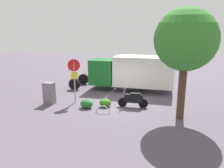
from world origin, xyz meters
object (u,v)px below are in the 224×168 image
Objects in this scene: box_truck_near at (130,71)px; motorcycle at (133,99)px; stop_sign at (74,74)px; utility_cabinet at (49,93)px; street_tree at (186,40)px; bike_rack_hoop at (103,113)px.

box_truck_near is 4.38× the size of motorcycle.
box_truck_near is at bearing -81.46° from motorcycle.
stop_sign is at bearing 53.01° from box_truck_near.
utility_cabinet is (4.48, 4.39, -0.84)m from box_truck_near.
street_tree is 5.78m from bike_rack_hoop.
utility_cabinet is at bearing 2.79° from motorcycle.
motorcycle is 0.32× the size of street_tree.
box_truck_near is 6.50m from street_tree.
stop_sign is (3.77, -0.08, 1.34)m from motorcycle.
street_tree is at bearing 175.86° from utility_cabinet.
motorcycle is (-0.77, 3.88, -1.00)m from box_truck_near.
motorcycle is 1.33× the size of utility_cabinet.
box_truck_near is 9.34× the size of bike_rack_hoop.
stop_sign reaches higher than box_truck_near.
box_truck_near reaches higher than motorcycle.
box_truck_near is 2.84× the size of stop_sign.
street_tree is 8.56m from utility_cabinet.
street_tree is (-6.38, 1.15, 2.17)m from stop_sign.
motorcycle is 4.50m from street_tree.
motorcycle is 2.13× the size of bike_rack_hoop.
box_truck_near is 1.42× the size of street_tree.
bike_rack_hoop is (4.15, 0.24, -4.02)m from street_tree.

